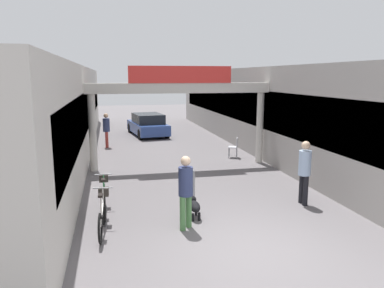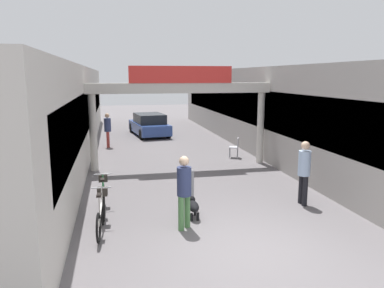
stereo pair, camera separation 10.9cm
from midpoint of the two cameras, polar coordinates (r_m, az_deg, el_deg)
ground_plane at (r=8.21m, az=8.33°, el=-15.62°), size 80.00×80.00×0.00m
storefront_left at (r=18.15m, az=-19.72°, el=4.68°), size 3.00×26.00×3.95m
storefront_right at (r=19.56m, az=11.45°, el=5.45°), size 3.00×26.00×3.95m
arcade_sign_gateway at (r=14.61m, az=-1.53°, el=7.28°), size 7.40×0.47×3.95m
pedestrian_with_dog at (r=8.78m, az=-0.85°, el=-6.64°), size 0.48×0.48×1.77m
pedestrian_companion at (r=10.88m, az=17.00°, el=-3.58°), size 0.35×0.38×1.81m
pedestrian_carrying_crate at (r=19.35m, az=-12.58°, el=2.42°), size 0.35×0.39×1.73m
dog_on_leash at (r=9.67m, az=0.47°, el=-9.38°), size 0.28×0.69×0.51m
bicycle_silver_nearest at (r=9.05m, az=-13.36°, el=-10.26°), size 0.46×1.69×0.98m
bicycle_green_second at (r=10.26m, az=-13.05°, el=-7.77°), size 0.46×1.69×0.98m
bollard_post_metal at (r=10.28m, az=0.34°, el=-6.80°), size 0.10×0.10×1.08m
cafe_chair_aluminium_nearer at (r=16.64m, az=6.84°, el=-0.25°), size 0.52×0.52×0.89m
parked_car_blue at (r=22.92m, az=-6.40°, el=2.92°), size 2.30×4.21×1.33m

